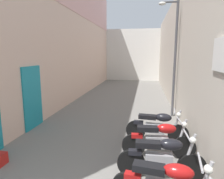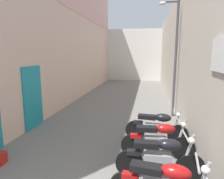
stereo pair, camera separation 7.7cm
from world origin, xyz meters
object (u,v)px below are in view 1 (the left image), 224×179
object	(u,v)px
motorcycle_fourth	(159,139)
motorcycle_fifth	(157,126)
street_lamp	(173,51)
motorcycle_third	(162,157)

from	to	relation	value
motorcycle_fourth	motorcycle_fifth	distance (m)	0.92
motorcycle_fourth	street_lamp	xyz separation A→B (m)	(0.70, 3.65, 2.23)
motorcycle_third	motorcycle_fifth	distance (m)	1.82
motorcycle_fourth	street_lamp	size ratio (longest dim) A/B	0.40
motorcycle_fourth	motorcycle_third	bearing A→B (deg)	-90.00
motorcycle_third	motorcycle_fourth	xyz separation A→B (m)	(-0.00, 0.89, 0.00)
motorcycle_third	motorcycle_fourth	distance (m)	0.89
motorcycle_fifth	street_lamp	xyz separation A→B (m)	(0.70, 2.73, 2.23)
motorcycle_fourth	motorcycle_fifth	size ratio (longest dim) A/B	1.00
motorcycle_third	street_lamp	xyz separation A→B (m)	(0.70, 4.55, 2.23)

